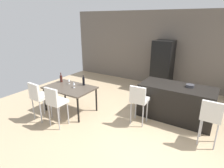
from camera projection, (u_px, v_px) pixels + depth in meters
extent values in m
plane|color=tan|center=(153.00, 123.00, 4.90)|extent=(10.00, 10.00, 0.00)
cube|color=#665B51|center=(186.00, 51.00, 6.92)|extent=(10.00, 0.12, 2.90)
cube|color=black|center=(176.00, 102.00, 5.03)|extent=(1.89, 0.89, 0.92)
cube|color=silver|center=(140.00, 100.00, 4.72)|extent=(0.42, 0.42, 0.08)
cube|color=silver|center=(138.00, 94.00, 4.51)|extent=(0.40, 0.08, 0.36)
cylinder|color=#B2B2B7|center=(136.00, 108.00, 5.04)|extent=(0.03, 0.03, 0.61)
cylinder|color=#B2B2B7|center=(147.00, 111.00, 4.90)|extent=(0.03, 0.03, 0.61)
cylinder|color=#B2B2B7|center=(131.00, 113.00, 4.78)|extent=(0.03, 0.03, 0.61)
cylinder|color=#B2B2B7|center=(143.00, 116.00, 4.63)|extent=(0.03, 0.03, 0.61)
cube|color=silver|center=(211.00, 117.00, 3.91)|extent=(0.41, 0.41, 0.08)
cube|color=silver|center=(212.00, 110.00, 3.70)|extent=(0.40, 0.07, 0.36)
cylinder|color=#B2B2B7|center=(202.00, 125.00, 4.23)|extent=(0.03, 0.03, 0.61)
cylinder|color=#B2B2B7|center=(218.00, 130.00, 4.07)|extent=(0.03, 0.03, 0.61)
cylinder|color=#B2B2B7|center=(199.00, 132.00, 3.98)|extent=(0.03, 0.03, 0.61)
cylinder|color=#B2B2B7|center=(216.00, 137.00, 3.81)|extent=(0.03, 0.03, 0.61)
cube|color=#4C4238|center=(70.00, 88.00, 5.35)|extent=(1.40, 0.90, 0.04)
cylinder|color=black|center=(65.00, 91.00, 6.11)|extent=(0.05, 0.05, 0.70)
cylinder|color=black|center=(96.00, 100.00, 5.46)|extent=(0.05, 0.05, 0.70)
cylinder|color=black|center=(45.00, 99.00, 5.48)|extent=(0.05, 0.05, 0.70)
cylinder|color=black|center=(78.00, 110.00, 4.83)|extent=(0.05, 0.05, 0.70)
cube|color=silver|center=(41.00, 96.00, 4.93)|extent=(0.42, 0.42, 0.08)
cube|color=silver|center=(34.00, 90.00, 4.72)|extent=(0.40, 0.08, 0.36)
cylinder|color=#B2B2B7|center=(44.00, 105.00, 5.25)|extent=(0.03, 0.03, 0.61)
cylinder|color=#B2B2B7|center=(51.00, 108.00, 5.08)|extent=(0.03, 0.03, 0.61)
cylinder|color=#B2B2B7|center=(33.00, 109.00, 5.01)|extent=(0.03, 0.03, 0.61)
cylinder|color=#B2B2B7|center=(41.00, 112.00, 4.83)|extent=(0.03, 0.03, 0.61)
cube|color=silver|center=(58.00, 102.00, 4.61)|extent=(0.41, 0.41, 0.08)
cube|color=silver|center=(51.00, 96.00, 4.40)|extent=(0.40, 0.07, 0.36)
cylinder|color=#B2B2B7|center=(59.00, 110.00, 4.93)|extent=(0.03, 0.03, 0.61)
cylinder|color=#B2B2B7|center=(68.00, 113.00, 4.78)|extent=(0.03, 0.03, 0.61)
cylinder|color=#B2B2B7|center=(49.00, 115.00, 4.67)|extent=(0.03, 0.03, 0.61)
cylinder|color=#B2B2B7|center=(59.00, 119.00, 4.52)|extent=(0.03, 0.03, 0.61)
cylinder|color=black|center=(84.00, 81.00, 5.46)|extent=(0.07, 0.07, 0.23)
cylinder|color=black|center=(83.00, 76.00, 5.41)|extent=(0.02, 0.02, 0.06)
cylinder|color=#471E19|center=(61.00, 79.00, 5.74)|extent=(0.08, 0.08, 0.20)
cylinder|color=#471E19|center=(61.00, 74.00, 5.69)|extent=(0.03, 0.03, 0.09)
cylinder|color=silver|center=(69.00, 84.00, 5.60)|extent=(0.06, 0.06, 0.00)
cylinder|color=silver|center=(69.00, 82.00, 5.59)|extent=(0.01, 0.01, 0.08)
cone|color=silver|center=(69.00, 80.00, 5.56)|extent=(0.07, 0.07, 0.09)
cylinder|color=silver|center=(74.00, 88.00, 5.29)|extent=(0.06, 0.06, 0.00)
cylinder|color=silver|center=(74.00, 86.00, 5.28)|extent=(0.01, 0.01, 0.08)
cone|color=silver|center=(74.00, 83.00, 5.25)|extent=(0.07, 0.07, 0.09)
cube|color=black|center=(162.00, 65.00, 7.10)|extent=(0.72, 0.68, 1.84)
cylinder|color=#333338|center=(190.00, 86.00, 4.80)|extent=(0.21, 0.21, 0.07)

